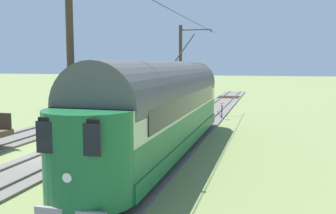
{
  "coord_description": "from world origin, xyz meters",
  "views": [
    {
      "loc": [
        -9.11,
        15.19,
        4.24
      ],
      "look_at": [
        -4.56,
        -1.93,
        2.17
      ],
      "focal_mm": 40.87,
      "sensor_mm": 36.0,
      "label": 1
    }
  ],
  "objects": [
    {
      "name": "catenary_pole_foreground",
      "position": [
        -1.96,
        -16.03,
        3.81
      ],
      "size": [
        2.77,
        0.28,
        7.3
      ],
      "color": "#423323",
      "rests_on": "ground"
    },
    {
      "name": "track_end_bumper",
      "position": [
        4.43,
        -14.31,
        0.4
      ],
      "size": [
        1.8,
        0.6,
        0.8
      ],
      "primitive_type": "cube",
      "color": "#B2A519",
      "rests_on": "ground"
    },
    {
      "name": "track_streetcar_siding",
      "position": [
        -4.43,
        -0.31,
        0.05
      ],
      "size": [
        2.8,
        80.0,
        0.18
      ],
      "color": "#666059",
      "rests_on": "ground"
    },
    {
      "name": "vintage_streetcar",
      "position": [
        -4.43,
        -1.6,
        2.26
      ],
      "size": [
        2.65,
        17.48,
        5.87
      ],
      "color": "#196033",
      "rests_on": "ground"
    },
    {
      "name": "ground_plane",
      "position": [
        0.0,
        0.0,
        0.0
      ],
      "size": [
        220.0,
        220.0,
        0.0
      ],
      "primitive_type": "plane",
      "color": "olive"
    },
    {
      "name": "overhead_wire_run",
      "position": [
        -4.35,
        -7.53,
        6.76
      ],
      "size": [
        2.56,
        22.24,
        0.18
      ],
      "color": "black",
      "rests_on": "ground"
    },
    {
      "name": "track_adjacent_siding",
      "position": [
        0.0,
        -0.31,
        0.05
      ],
      "size": [
        2.8,
        80.0,
        0.18
      ],
      "color": "#666059",
      "rests_on": "ground"
    },
    {
      "name": "switch_stand",
      "position": [
        -5.71,
        -13.27,
        0.7
      ],
      "size": [
        0.5,
        0.3,
        1.24
      ],
      "color": "black",
      "rests_on": "ground"
    },
    {
      "name": "catenary_pole_mid_near",
      "position": [
        -1.96,
        2.22,
        3.81
      ],
      "size": [
        2.77,
        0.28,
        7.3
      ],
      "color": "#423323",
      "rests_on": "ground"
    }
  ]
}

